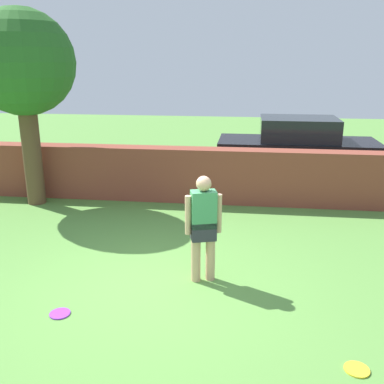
# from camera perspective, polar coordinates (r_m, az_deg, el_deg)

# --- Properties ---
(ground_plane) EXTENTS (40.00, 40.00, 0.00)m
(ground_plane) POSITION_cam_1_polar(r_m,az_deg,el_deg) (6.54, -4.67, -12.33)
(ground_plane) COLOR #568C3D
(brick_wall) EXTENTS (13.45, 0.50, 1.25)m
(brick_wall) POSITION_cam_1_polar(r_m,az_deg,el_deg) (10.40, -8.21, 2.50)
(brick_wall) COLOR brown
(brick_wall) RESTS_ON ground
(tree) EXTENTS (2.24, 2.24, 4.25)m
(tree) POSITION_cam_1_polar(r_m,az_deg,el_deg) (10.27, -21.27, 15.15)
(tree) COLOR brown
(tree) RESTS_ON ground
(person) EXTENTS (0.52, 0.31, 1.62)m
(person) POSITION_cam_1_polar(r_m,az_deg,el_deg) (6.35, 1.50, -4.22)
(person) COLOR tan
(person) RESTS_ON ground
(car) EXTENTS (4.21, 1.94, 1.72)m
(car) POSITION_cam_1_polar(r_m,az_deg,el_deg) (12.13, 13.56, 5.41)
(car) COLOR black
(car) RESTS_ON ground
(frisbee_purple) EXTENTS (0.27, 0.27, 0.02)m
(frisbee_purple) POSITION_cam_1_polar(r_m,az_deg,el_deg) (6.16, -16.87, -14.96)
(frisbee_purple) COLOR purple
(frisbee_purple) RESTS_ON ground
(frisbee_yellow) EXTENTS (0.27, 0.27, 0.02)m
(frisbee_yellow) POSITION_cam_1_polar(r_m,az_deg,el_deg) (5.34, 20.72, -20.86)
(frisbee_yellow) COLOR yellow
(frisbee_yellow) RESTS_ON ground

